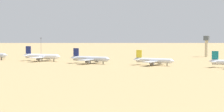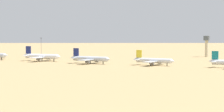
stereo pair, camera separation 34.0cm
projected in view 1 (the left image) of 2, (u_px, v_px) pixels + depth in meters
ground at (114, 66)px, 341.30m from camera, size 4000.00×4000.00×0.00m
ridge_far_west at (86, 23)px, 1510.37m from camera, size 428.70×358.02×100.18m
ridge_west at (191, 21)px, 1293.97m from camera, size 310.63×289.98×104.03m
parked_jet_navy_1 at (41, 56)px, 397.76m from camera, size 37.87×31.65×12.56m
parked_jet_navy_2 at (90, 59)px, 366.78m from camera, size 36.25×30.46×11.98m
parked_jet_yellow_3 at (153, 60)px, 348.20m from camera, size 34.01×28.74×11.23m
control_tower at (207, 44)px, 463.28m from camera, size 5.20×5.20×20.82m
light_pole_west at (41, 45)px, 514.21m from camera, size 1.80×0.50×18.03m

